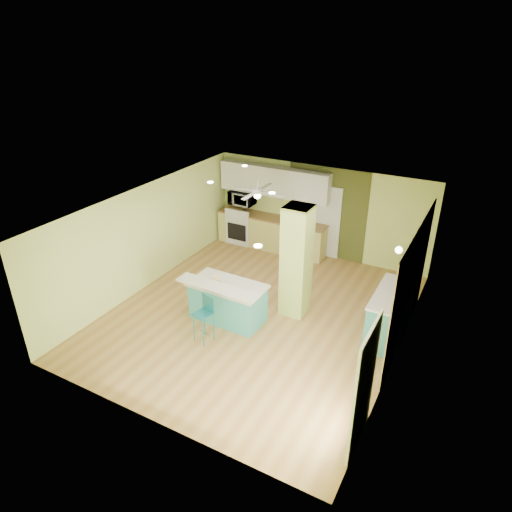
# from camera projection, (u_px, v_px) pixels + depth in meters

# --- Properties ---
(floor) EXTENTS (6.00, 7.00, 0.01)m
(floor) POSITION_uv_depth(u_px,v_px,m) (258.00, 315.00, 10.10)
(floor) COLOR #9F6F37
(floor) RESTS_ON ground
(ceiling) EXTENTS (6.00, 7.00, 0.01)m
(ceiling) POSITION_uv_depth(u_px,v_px,m) (258.00, 208.00, 8.97)
(ceiling) COLOR white
(ceiling) RESTS_ON wall_back
(wall_back) EXTENTS (6.00, 0.01, 2.50)m
(wall_back) POSITION_uv_depth(u_px,v_px,m) (320.00, 211.00, 12.29)
(wall_back) COLOR #D6E97C
(wall_back) RESTS_ON floor
(wall_front) EXTENTS (6.00, 0.01, 2.50)m
(wall_front) POSITION_uv_depth(u_px,v_px,m) (147.00, 360.00, 6.78)
(wall_front) COLOR #D6E97C
(wall_front) RESTS_ON floor
(wall_left) EXTENTS (0.01, 7.00, 2.50)m
(wall_left) POSITION_uv_depth(u_px,v_px,m) (147.00, 236.00, 10.82)
(wall_left) COLOR #D6E97C
(wall_left) RESTS_ON floor
(wall_right) EXTENTS (0.01, 7.00, 2.50)m
(wall_right) POSITION_uv_depth(u_px,v_px,m) (404.00, 301.00, 8.25)
(wall_right) COLOR #D6E97C
(wall_right) RESTS_ON floor
(wood_panel) EXTENTS (0.02, 3.40, 2.50)m
(wood_panel) POSITION_uv_depth(u_px,v_px,m) (410.00, 286.00, 8.73)
(wood_panel) COLOR #957955
(wood_panel) RESTS_ON floor
(olive_accent) EXTENTS (2.20, 0.02, 2.50)m
(olive_accent) POSITION_uv_depth(u_px,v_px,m) (327.00, 213.00, 12.19)
(olive_accent) COLOR #4A5020
(olive_accent) RESTS_ON floor
(interior_door) EXTENTS (0.82, 0.05, 2.00)m
(interior_door) POSITION_uv_depth(u_px,v_px,m) (325.00, 222.00, 12.28)
(interior_door) COLOR silver
(interior_door) RESTS_ON floor
(french_door) EXTENTS (0.04, 1.08, 2.10)m
(french_door) POSITION_uv_depth(u_px,v_px,m) (364.00, 388.00, 6.55)
(french_door) COLOR silver
(french_door) RESTS_ON floor
(column) EXTENTS (0.55, 0.55, 2.50)m
(column) POSITION_uv_depth(u_px,v_px,m) (296.00, 262.00, 9.65)
(column) COLOR #A8BD57
(column) RESTS_ON floor
(kitchen_run) EXTENTS (3.25, 0.63, 0.94)m
(kitchen_run) POSITION_uv_depth(u_px,v_px,m) (271.00, 233.00, 12.95)
(kitchen_run) COLOR #CAC269
(kitchen_run) RESTS_ON floor
(stove) EXTENTS (0.76, 0.66, 1.08)m
(stove) POSITION_uv_depth(u_px,v_px,m) (242.00, 227.00, 13.36)
(stove) COLOR silver
(stove) RESTS_ON floor
(upper_cabinets) EXTENTS (3.20, 0.34, 0.80)m
(upper_cabinets) POSITION_uv_depth(u_px,v_px,m) (274.00, 181.00, 12.39)
(upper_cabinets) COLOR white
(upper_cabinets) RESTS_ON wall_back
(microwave) EXTENTS (0.70, 0.48, 0.39)m
(microwave) POSITION_uv_depth(u_px,v_px,m) (242.00, 198.00, 12.97)
(microwave) COLOR silver
(microwave) RESTS_ON wall_back
(ceiling_fan) EXTENTS (1.41, 1.41, 0.61)m
(ceiling_fan) POSITION_uv_depth(u_px,v_px,m) (257.00, 192.00, 11.21)
(ceiling_fan) COLOR silver
(ceiling_fan) RESTS_ON ceiling
(pendant_lamp) EXTENTS (0.14, 0.14, 0.69)m
(pendant_lamp) POSITION_uv_depth(u_px,v_px,m) (399.00, 250.00, 8.71)
(pendant_lamp) COLOR silver
(pendant_lamp) RESTS_ON ceiling
(wall_decor) EXTENTS (0.03, 0.90, 0.70)m
(wall_decor) POSITION_uv_depth(u_px,v_px,m) (413.00, 268.00, 8.76)
(wall_decor) COLOR brown
(wall_decor) RESTS_ON wood_panel
(peninsula) EXTENTS (1.86, 1.02, 0.99)m
(peninsula) POSITION_uv_depth(u_px,v_px,m) (227.00, 301.00, 9.73)
(peninsula) COLOR teal
(peninsula) RESTS_ON floor
(bar_stool) EXTENTS (0.40, 0.40, 1.01)m
(bar_stool) POSITION_uv_depth(u_px,v_px,m) (205.00, 311.00, 9.00)
(bar_stool) COLOR teal
(bar_stool) RESTS_ON floor
(side_counter) EXTENTS (0.67, 1.58, 1.01)m
(side_counter) POSITION_uv_depth(u_px,v_px,m) (390.00, 315.00, 9.17)
(side_counter) COLOR teal
(side_counter) RESTS_ON floor
(fruit_bowl) EXTENTS (0.41, 0.41, 0.08)m
(fruit_bowl) POSITION_uv_depth(u_px,v_px,m) (286.00, 219.00, 12.50)
(fruit_bowl) COLOR #342415
(fruit_bowl) RESTS_ON kitchen_run
(canister) EXTENTS (0.15, 0.15, 0.19)m
(canister) POSITION_uv_depth(u_px,v_px,m) (216.00, 280.00, 9.55)
(canister) COLOR gold
(canister) RESTS_ON peninsula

